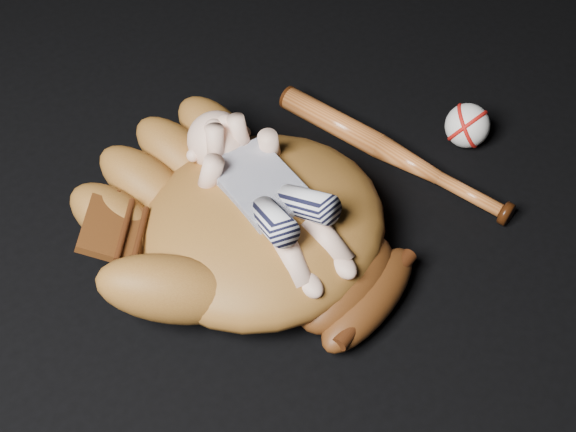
{
  "coord_description": "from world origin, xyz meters",
  "views": [
    {
      "loc": [
        -0.48,
        -0.62,
        0.94
      ],
      "look_at": [
        -0.0,
        -0.03,
        0.09
      ],
      "focal_mm": 50.0,
      "sensor_mm": 36.0,
      "label": 1
    }
  ],
  "objects_px": {
    "baseball_glove": "(263,217)",
    "newborn_baby": "(270,195)",
    "baseball_bat": "(392,153)",
    "baseball": "(467,126)"
  },
  "relations": [
    {
      "from": "baseball_glove",
      "to": "newborn_baby",
      "type": "distance_m",
      "value": 0.05
    },
    {
      "from": "baseball_glove",
      "to": "baseball_bat",
      "type": "distance_m",
      "value": 0.29
    },
    {
      "from": "baseball_bat",
      "to": "baseball",
      "type": "relative_size",
      "value": 5.92
    },
    {
      "from": "baseball_glove",
      "to": "baseball_bat",
      "type": "relative_size",
      "value": 1.19
    },
    {
      "from": "baseball_glove",
      "to": "newborn_baby",
      "type": "relative_size",
      "value": 1.55
    },
    {
      "from": "baseball",
      "to": "baseball_glove",
      "type": "bearing_deg",
      "value": 177.21
    },
    {
      "from": "baseball_bat",
      "to": "newborn_baby",
      "type": "bearing_deg",
      "value": -173.78
    },
    {
      "from": "baseball_bat",
      "to": "baseball",
      "type": "bearing_deg",
      "value": -18.21
    },
    {
      "from": "baseball_glove",
      "to": "newborn_baby",
      "type": "height_order",
      "value": "newborn_baby"
    },
    {
      "from": "newborn_baby",
      "to": "baseball",
      "type": "distance_m",
      "value": 0.42
    }
  ]
}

